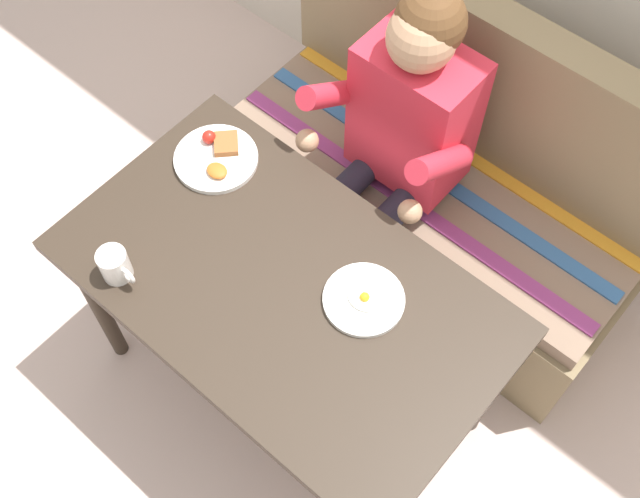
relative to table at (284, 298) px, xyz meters
The scene contains 7 objects.
ground_plane 0.65m from the table, ahead, with size 8.00×8.00×0.00m, color beige.
table is the anchor object (origin of this frame).
couch 0.83m from the table, 90.00° to the left, with size 1.44×0.56×1.00m.
person 0.60m from the table, 97.40° to the left, with size 0.45×0.61×1.21m.
plate_breakfast 0.46m from the table, 156.93° to the left, with size 0.24×0.24×0.05m.
plate_eggs 0.24m from the table, 27.86° to the left, with size 0.21×0.21×0.04m.
coffee_mug 0.45m from the table, 143.05° to the right, with size 0.12×0.08×0.10m.
Camera 1 is at (0.72, -0.68, 2.57)m, focal length 44.60 mm.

